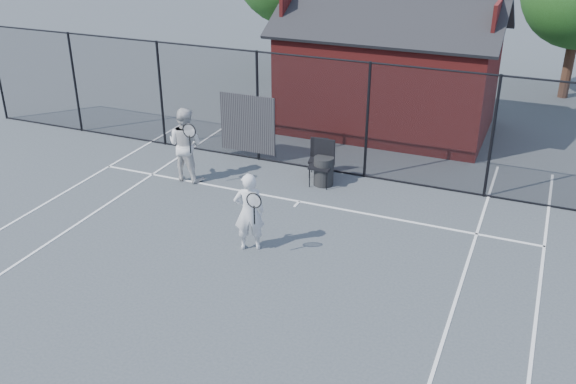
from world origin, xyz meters
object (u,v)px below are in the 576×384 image
at_px(player_front, 249,212).
at_px(waste_bin, 324,171).
at_px(player_back, 185,144).
at_px(chair_left, 318,159).
at_px(clubhouse, 389,76).
at_px(chair_right, 321,164).

relative_size(player_front, waste_bin, 2.30).
relative_size(player_back, chair_left, 1.98).
xyz_separation_m(clubhouse, waste_bin, (-0.31, -4.85, -1.24)).
xyz_separation_m(player_back, waste_bin, (3.32, 1.02, -0.58)).
bearing_deg(player_front, player_back, 139.80).
height_order(chair_left, chair_right, chair_right).
relative_size(chair_left, chair_right, 0.85).
height_order(player_front, chair_left, player_front).
relative_size(chair_right, waste_bin, 1.53).
bearing_deg(chair_left, waste_bin, -66.32).
height_order(player_back, chair_left, player_back).
xyz_separation_m(player_front, waste_bin, (0.31, 3.56, -0.48)).
xyz_separation_m(player_front, chair_left, (-0.01, 4.01, -0.37)).
bearing_deg(chair_left, chair_right, -73.15).
bearing_deg(waste_bin, chair_right, -137.91).
bearing_deg(chair_right, chair_left, 116.90).
bearing_deg(player_front, chair_left, 90.08).
bearing_deg(clubhouse, chair_left, -98.14).
bearing_deg(clubhouse, chair_right, -94.20).
bearing_deg(player_back, waste_bin, 17.07).
bearing_deg(chair_right, waste_bin, 40.64).
distance_m(clubhouse, chair_right, 5.02).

